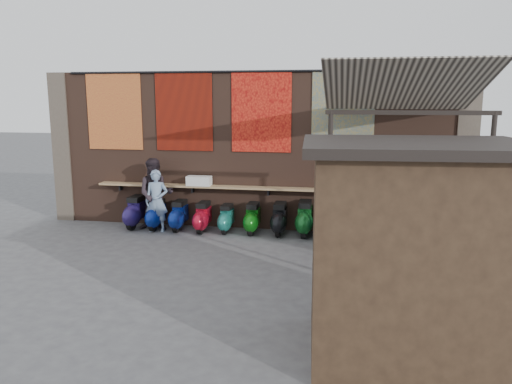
% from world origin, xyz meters
% --- Properties ---
extents(ground, '(70.00, 70.00, 0.00)m').
position_xyz_m(ground, '(0.00, 0.00, 0.00)').
color(ground, '#474749').
rests_on(ground, ground).
extents(brick_wall, '(10.00, 0.40, 4.00)m').
position_xyz_m(brick_wall, '(0.00, 2.70, 2.00)').
color(brick_wall, brown).
rests_on(brick_wall, ground).
extents(pier_left, '(0.50, 0.50, 4.00)m').
position_xyz_m(pier_left, '(-5.20, 2.70, 2.00)').
color(pier_left, '#4C4238').
rests_on(pier_left, ground).
extents(pier_right, '(0.50, 0.50, 4.00)m').
position_xyz_m(pier_right, '(5.20, 2.70, 2.00)').
color(pier_right, '#4C4238').
rests_on(pier_right, ground).
extents(eating_counter, '(8.00, 0.32, 0.05)m').
position_xyz_m(eating_counter, '(0.00, 2.33, 1.10)').
color(eating_counter, '#9E7A51').
rests_on(eating_counter, brick_wall).
extents(shelf_box, '(0.63, 0.29, 0.24)m').
position_xyz_m(shelf_box, '(-1.29, 2.30, 1.25)').
color(shelf_box, white).
rests_on(shelf_box, eating_counter).
extents(tapestry_redgold, '(1.50, 0.02, 2.00)m').
position_xyz_m(tapestry_redgold, '(-3.60, 2.48, 3.00)').
color(tapestry_redgold, maroon).
rests_on(tapestry_redgold, brick_wall).
extents(tapestry_sun, '(1.50, 0.02, 2.00)m').
position_xyz_m(tapestry_sun, '(-1.70, 2.48, 3.00)').
color(tapestry_sun, '#B9200A').
rests_on(tapestry_sun, brick_wall).
extents(tapestry_orange, '(1.50, 0.02, 2.00)m').
position_xyz_m(tapestry_orange, '(0.30, 2.48, 3.00)').
color(tapestry_orange, red).
rests_on(tapestry_orange, brick_wall).
extents(tapestry_multi, '(1.50, 0.02, 2.00)m').
position_xyz_m(tapestry_multi, '(2.30, 2.48, 3.00)').
color(tapestry_multi, '#25568A').
rests_on(tapestry_multi, brick_wall).
extents(hang_rail, '(9.50, 0.06, 0.06)m').
position_xyz_m(hang_rail, '(0.00, 2.47, 3.98)').
color(hang_rail, black).
rests_on(hang_rail, brick_wall).
extents(scooter_stool_0, '(0.39, 0.87, 0.82)m').
position_xyz_m(scooter_stool_0, '(-2.95, 2.05, 0.41)').
color(scooter_stool_0, navy).
rests_on(scooter_stool_0, ground).
extents(scooter_stool_1, '(0.36, 0.79, 0.75)m').
position_xyz_m(scooter_stool_1, '(-2.36, 2.02, 0.38)').
color(scooter_stool_1, navy).
rests_on(scooter_stool_1, ground).
extents(scooter_stool_2, '(0.36, 0.79, 0.75)m').
position_xyz_m(scooter_stool_2, '(-1.75, 2.01, 0.38)').
color(scooter_stool_2, navy).
rests_on(scooter_stool_2, ground).
extents(scooter_stool_3, '(0.35, 0.78, 0.74)m').
position_xyz_m(scooter_stool_3, '(-1.11, 1.96, 0.37)').
color(scooter_stool_3, '#B00D23').
rests_on(scooter_stool_3, ground).
extents(scooter_stool_4, '(0.33, 0.73, 0.69)m').
position_xyz_m(scooter_stool_4, '(-0.51, 2.02, 0.35)').
color(scooter_stool_4, '#1C7065').
rests_on(scooter_stool_4, ground).
extents(scooter_stool_5, '(0.36, 0.80, 0.76)m').
position_xyz_m(scooter_stool_5, '(0.16, 2.02, 0.38)').
color(scooter_stool_5, '#0C5A0F').
rests_on(scooter_stool_5, ground).
extents(scooter_stool_6, '(0.37, 0.83, 0.78)m').
position_xyz_m(scooter_stool_6, '(0.84, 2.03, 0.39)').
color(scooter_stool_6, black).
rests_on(scooter_stool_6, ground).
extents(scooter_stool_7, '(0.40, 0.89, 0.85)m').
position_xyz_m(scooter_stool_7, '(1.46, 2.05, 0.42)').
color(scooter_stool_7, '#0F4C1B').
rests_on(scooter_stool_7, ground).
extents(scooter_stool_8, '(0.37, 0.83, 0.79)m').
position_xyz_m(scooter_stool_8, '(2.03, 1.99, 0.39)').
color(scooter_stool_8, '#131F48').
rests_on(scooter_stool_8, ground).
extents(scooter_stool_9, '(0.39, 0.86, 0.82)m').
position_xyz_m(scooter_stool_9, '(2.63, 1.99, 0.41)').
color(scooter_stool_9, black).
rests_on(scooter_stool_9, ground).
extents(scooter_stool_10, '(0.34, 0.76, 0.72)m').
position_xyz_m(scooter_stool_10, '(3.27, 2.01, 0.36)').
color(scooter_stool_10, '#99290D').
rests_on(scooter_stool_10, ground).
extents(diner_left, '(0.61, 0.43, 1.58)m').
position_xyz_m(diner_left, '(-2.25, 1.79, 0.79)').
color(diner_left, '#7A93B1').
rests_on(diner_left, ground).
extents(diner_right, '(1.06, 0.92, 1.84)m').
position_xyz_m(diner_right, '(-2.35, 2.00, 0.92)').
color(diner_right, '#2A2026').
rests_on(diner_right, ground).
extents(shopper_navy, '(1.14, 0.75, 1.79)m').
position_xyz_m(shopper_navy, '(3.67, -0.13, 0.90)').
color(shopper_navy, black).
rests_on(shopper_navy, ground).
extents(shopper_grey, '(1.30, 1.14, 1.75)m').
position_xyz_m(shopper_grey, '(2.96, 0.16, 0.88)').
color(shopper_grey, slate).
rests_on(shopper_grey, ground).
extents(shopper_tan, '(0.86, 0.76, 1.47)m').
position_xyz_m(shopper_tan, '(2.71, 0.53, 0.74)').
color(shopper_tan, '#896057').
rests_on(shopper_tan, ground).
extents(market_stall, '(2.60, 2.02, 2.69)m').
position_xyz_m(market_stall, '(3.24, -3.51, 1.34)').
color(market_stall, black).
rests_on(market_stall, ground).
extents(stall_roof, '(2.92, 2.32, 0.12)m').
position_xyz_m(stall_roof, '(3.24, -3.51, 2.75)').
color(stall_roof, black).
rests_on(stall_roof, market_stall).
extents(stall_sign, '(1.20, 0.12, 0.50)m').
position_xyz_m(stall_sign, '(3.18, -2.55, 1.95)').
color(stall_sign, gold).
rests_on(stall_sign, market_stall).
extents(stall_shelf, '(2.06, 0.24, 0.06)m').
position_xyz_m(stall_shelf, '(3.18, -2.55, 0.98)').
color(stall_shelf, '#473321').
rests_on(stall_shelf, market_stall).
extents(awning_canvas, '(3.20, 3.28, 0.97)m').
position_xyz_m(awning_canvas, '(3.50, 0.90, 3.55)').
color(awning_canvas, beige).
rests_on(awning_canvas, brick_wall).
extents(awning_ledger, '(3.30, 0.08, 0.12)m').
position_xyz_m(awning_ledger, '(3.50, 2.49, 3.95)').
color(awning_ledger, '#33261C').
rests_on(awning_ledger, brick_wall).
extents(awning_header, '(3.00, 0.08, 0.08)m').
position_xyz_m(awning_header, '(3.50, -0.60, 3.08)').
color(awning_header, black).
rests_on(awning_header, awning_post_left).
extents(awning_post_left, '(0.09, 0.09, 3.10)m').
position_xyz_m(awning_post_left, '(2.10, -0.60, 1.55)').
color(awning_post_left, black).
rests_on(awning_post_left, ground).
extents(awning_post_right, '(0.09, 0.09, 3.10)m').
position_xyz_m(awning_post_right, '(4.90, -0.60, 1.55)').
color(awning_post_right, black).
rests_on(awning_post_right, ground).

